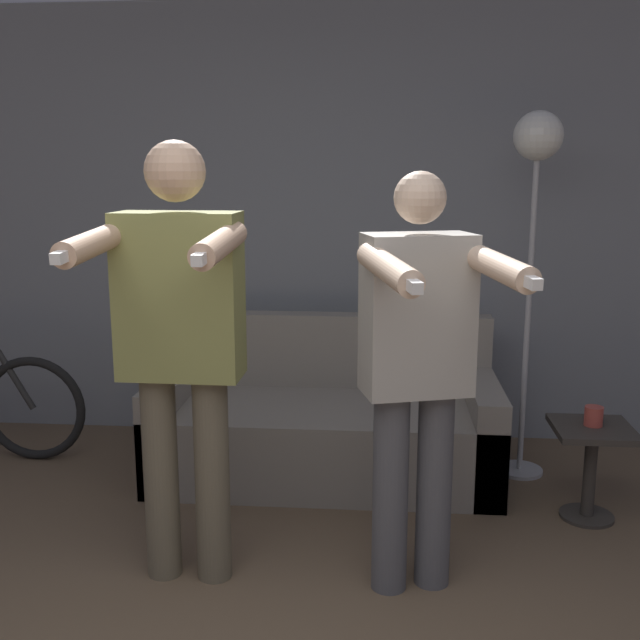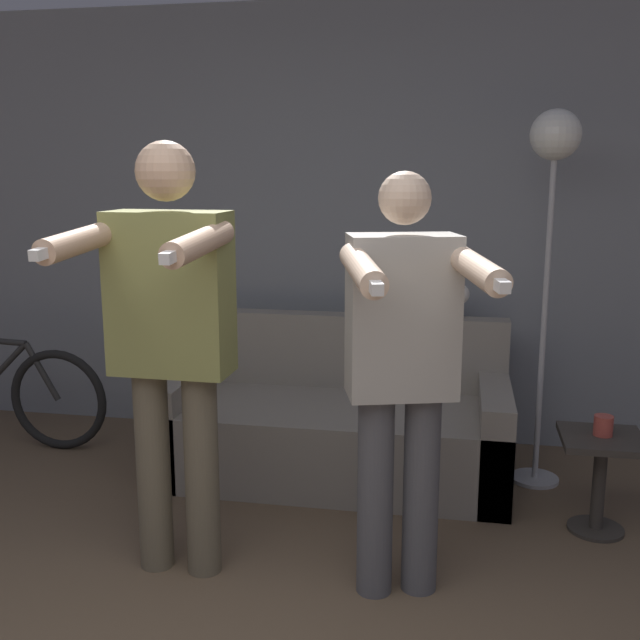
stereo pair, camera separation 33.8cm
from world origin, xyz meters
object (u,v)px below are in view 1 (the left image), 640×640
object	(u,v)px
cat	(421,300)
person_left	(180,334)
couch	(326,426)
cup	(594,416)
floor_lamp	(536,177)
person_right	(418,361)
side_table	(591,454)

from	to	relation	value
cat	person_left	bearing A→B (deg)	-124.70
couch	cup	xyz separation A→B (m)	(1.30, -0.43, 0.24)
couch	floor_lamp	bearing A→B (deg)	4.58
couch	person_right	xyz separation A→B (m)	(0.43, -1.13, 0.67)
side_table	cup	bearing A→B (deg)	82.46
couch	floor_lamp	world-z (taller)	floor_lamp
cat	cup	world-z (taller)	cat
floor_lamp	cup	size ratio (longest dim) A/B	20.98
couch	cup	world-z (taller)	couch
floor_lamp	cup	world-z (taller)	floor_lamp
person_left	floor_lamp	xyz separation A→B (m)	(1.55, 1.21, 0.58)
couch	cup	bearing A→B (deg)	-18.51
floor_lamp	side_table	bearing A→B (deg)	-67.00
person_right	floor_lamp	bearing A→B (deg)	46.27
person_left	couch	bearing A→B (deg)	68.15
floor_lamp	cup	bearing A→B (deg)	-66.33
person_right	side_table	size ratio (longest dim) A/B	3.56
person_left	side_table	size ratio (longest dim) A/B	3.81
side_table	couch	bearing A→B (deg)	160.96
couch	person_right	bearing A→B (deg)	-69.04
couch	cup	distance (m)	1.39
person_right	cup	distance (m)	1.19
person_left	cup	world-z (taller)	person_left
person_left	side_table	bearing A→B (deg)	22.14
person_right	floor_lamp	size ratio (longest dim) A/B	0.85
person_left	cup	bearing A→B (deg)	22.49
cat	cup	xyz separation A→B (m)	(0.78, -0.74, -0.41)
cat	floor_lamp	bearing A→B (deg)	-22.05
couch	floor_lamp	xyz separation A→B (m)	(1.07, 0.09, 1.34)
person_left	cup	distance (m)	1.97
person_left	floor_lamp	distance (m)	2.05
person_right	floor_lamp	xyz separation A→B (m)	(0.64, 1.22, 0.67)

